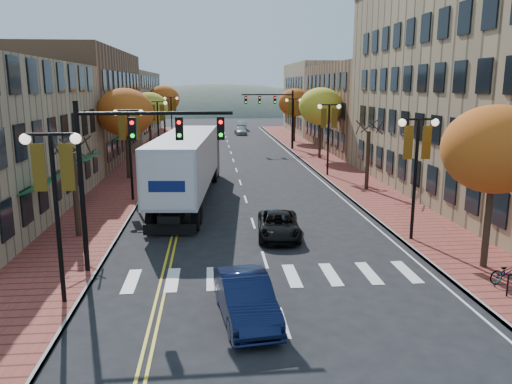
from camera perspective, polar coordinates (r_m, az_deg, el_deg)
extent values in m
plane|color=black|center=(18.59, 2.35, -11.92)|extent=(200.00, 200.00, 0.00)
cube|color=brown|center=(50.34, -12.83, 3.24)|extent=(4.00, 85.00, 0.15)
cube|color=brown|center=(51.15, 7.61, 3.58)|extent=(4.00, 85.00, 0.15)
cube|color=brown|center=(54.88, -21.04, 9.15)|extent=(12.00, 24.00, 11.00)
cube|color=#9E8966|center=(79.26, -16.13, 9.60)|extent=(12.00, 26.00, 9.50)
cube|color=brown|center=(62.44, 14.44, 9.37)|extent=(15.00, 24.00, 10.00)
cube|color=#9E8966|center=(83.48, 9.37, 10.53)|extent=(15.00, 20.00, 11.00)
cylinder|color=#382619|center=(26.26, -19.91, -0.30)|extent=(0.28, 0.28, 4.20)
cylinder|color=#382619|center=(41.67, -14.50, 4.88)|extent=(0.28, 0.28, 4.90)
ellipsoid|color=#CE5818|center=(41.43, -14.71, 8.80)|extent=(4.48, 4.48, 3.81)
cylinder|color=#382619|center=(57.45, -11.98, 6.71)|extent=(0.28, 0.28, 4.55)
ellipsoid|color=yellow|center=(57.28, -12.10, 9.34)|extent=(4.16, 4.16, 3.54)
cylinder|color=#382619|center=(75.29, -10.42, 8.18)|extent=(0.28, 0.28, 5.04)
ellipsoid|color=#CE5818|center=(75.15, -10.51, 10.42)|extent=(4.61, 4.61, 3.92)
cylinder|color=#382619|center=(22.54, 25.02, -2.23)|extent=(0.28, 0.28, 4.55)
ellipsoid|color=#CE5818|center=(22.09, 25.63, 4.43)|extent=(4.16, 4.16, 3.54)
cylinder|color=#382619|center=(36.99, 12.63, 3.55)|extent=(0.28, 0.28, 4.20)
cylinder|color=#382619|center=(52.30, 7.33, 6.56)|extent=(0.28, 0.28, 4.90)
ellipsoid|color=yellow|center=(52.11, 7.41, 9.69)|extent=(4.48, 4.48, 3.81)
cylinder|color=#382619|center=(67.96, 4.41, 7.82)|extent=(0.28, 0.28, 4.76)
ellipsoid|color=#CE5818|center=(67.81, 4.45, 10.16)|extent=(4.35, 4.35, 3.70)
cylinder|color=black|center=(18.20, -21.72, -3.30)|extent=(0.16, 0.16, 6.00)
cylinder|color=black|center=(17.69, -22.48, 6.12)|extent=(1.60, 0.10, 0.10)
sphere|color=#FFF2CC|center=(17.95, -24.89, 5.51)|extent=(0.36, 0.36, 0.36)
sphere|color=#FFF2CC|center=(17.48, -19.92, 5.76)|extent=(0.36, 0.36, 0.36)
cube|color=#AA7816|center=(17.96, -23.57, 2.56)|extent=(0.45, 0.03, 1.60)
cube|color=#AA7816|center=(17.69, -20.80, 2.65)|extent=(0.45, 0.03, 1.60)
cylinder|color=black|center=(33.55, -14.14, 3.92)|extent=(0.16, 0.16, 6.00)
cylinder|color=black|center=(33.28, -14.40, 9.04)|extent=(1.60, 0.10, 0.10)
sphere|color=#FFF2CC|center=(33.42, -15.76, 8.72)|extent=(0.36, 0.36, 0.36)
sphere|color=#FFF2CC|center=(33.17, -13.01, 8.84)|extent=(0.36, 0.36, 0.36)
cube|color=#AA7816|center=(33.42, -15.07, 7.12)|extent=(0.45, 0.03, 1.60)
cube|color=#AA7816|center=(33.28, -13.53, 7.18)|extent=(0.45, 0.03, 1.60)
cylinder|color=black|center=(51.30, -11.10, 6.77)|extent=(0.16, 0.16, 6.00)
cylinder|color=black|center=(51.12, -11.24, 10.12)|extent=(1.60, 0.10, 0.10)
sphere|color=#FFF2CC|center=(51.21, -12.13, 9.92)|extent=(0.36, 0.36, 0.36)
sphere|color=#FFF2CC|center=(51.05, -10.32, 9.99)|extent=(0.36, 0.36, 0.36)
cube|color=#AA7816|center=(51.21, -11.69, 8.87)|extent=(0.45, 0.03, 1.60)
cube|color=#AA7816|center=(51.12, -10.68, 8.91)|extent=(0.45, 0.03, 1.60)
cylinder|color=black|center=(69.18, -9.62, 8.15)|extent=(0.16, 0.16, 6.00)
cylinder|color=black|center=(69.04, -9.71, 10.63)|extent=(1.60, 0.10, 0.10)
sphere|color=#FFF2CC|center=(69.11, -10.37, 10.49)|extent=(0.36, 0.36, 0.36)
sphere|color=#FFF2CC|center=(68.99, -9.03, 10.53)|extent=(0.36, 0.36, 0.36)
cube|color=#AA7816|center=(69.11, -10.05, 9.71)|extent=(0.45, 0.03, 1.60)
cube|color=#AA7816|center=(69.04, -9.30, 9.73)|extent=(0.45, 0.03, 1.60)
cylinder|color=black|center=(25.25, 17.69, 1.11)|extent=(0.16, 0.16, 6.00)
cylinder|color=black|center=(24.88, 18.13, 7.91)|extent=(1.60, 0.10, 0.10)
sphere|color=#FFF2CC|center=(24.59, 16.38, 7.62)|extent=(0.36, 0.36, 0.36)
sphere|color=#FFF2CC|center=(25.22, 19.79, 7.50)|extent=(0.36, 0.36, 0.36)
cube|color=#AA7816|center=(24.80, 17.01, 5.41)|extent=(0.45, 0.03, 1.60)
cube|color=#AA7816|center=(25.16, 18.91, 5.37)|extent=(0.45, 0.03, 1.60)
cylinder|color=black|center=(42.23, 8.26, 5.77)|extent=(0.16, 0.16, 6.00)
cylinder|color=black|center=(42.01, 8.39, 9.84)|extent=(1.60, 0.10, 0.10)
sphere|color=#FFF2CC|center=(41.84, 7.30, 9.66)|extent=(0.36, 0.36, 0.36)
sphere|color=#FFF2CC|center=(42.21, 9.45, 9.61)|extent=(0.36, 0.36, 0.36)
cube|color=#AA7816|center=(41.97, 7.74, 8.35)|extent=(0.45, 0.03, 1.60)
cube|color=#AA7816|center=(42.17, 8.94, 8.34)|extent=(0.45, 0.03, 1.60)
cylinder|color=black|center=(59.81, 4.26, 7.69)|extent=(0.16, 0.16, 6.00)
cylinder|color=black|center=(59.66, 4.31, 10.57)|extent=(1.60, 0.10, 0.10)
sphere|color=#FFF2CC|center=(59.53, 3.53, 10.43)|extent=(0.36, 0.36, 0.36)
sphere|color=#FFF2CC|center=(59.80, 5.07, 10.41)|extent=(0.36, 0.36, 0.36)
cube|color=#AA7816|center=(59.62, 3.86, 9.51)|extent=(0.45, 0.03, 1.60)
cube|color=#AA7816|center=(59.77, 4.72, 9.51)|extent=(0.45, 0.03, 1.60)
cylinder|color=black|center=(20.88, -19.29, 0.19)|extent=(0.20, 0.20, 7.00)
cylinder|color=black|center=(19.97, -11.42, 8.81)|extent=(6.00, 0.14, 0.14)
cube|color=black|center=(20.13, -13.92, 7.01)|extent=(0.30, 0.25, 0.90)
sphere|color=#FF0C0C|center=(19.97, -14.01, 7.69)|extent=(0.16, 0.16, 0.16)
cube|color=black|center=(19.93, -8.76, 7.18)|extent=(0.30, 0.25, 0.90)
sphere|color=#FF0C0C|center=(19.78, -8.81, 7.86)|extent=(0.16, 0.16, 0.16)
cube|color=black|center=(19.90, -4.06, 7.28)|extent=(0.30, 0.25, 0.90)
sphere|color=#FF0C0C|center=(19.74, -4.06, 7.97)|extent=(0.16, 0.16, 0.16)
cylinder|color=black|center=(59.76, 4.17, 8.17)|extent=(0.20, 0.20, 7.00)
cylinder|color=black|center=(59.22, 1.30, 11.07)|extent=(6.00, 0.14, 0.14)
cube|color=black|center=(59.34, 2.17, 10.49)|extent=(0.30, 0.25, 0.90)
sphere|color=#FF0C0C|center=(59.19, 2.19, 10.72)|extent=(0.16, 0.16, 0.16)
cube|color=black|center=(59.13, 0.42, 10.49)|extent=(0.30, 0.25, 0.90)
sphere|color=#FF0C0C|center=(58.99, 0.43, 10.73)|extent=(0.16, 0.16, 0.16)
cube|color=black|center=(59.00, -1.18, 10.48)|extent=(0.30, 0.25, 0.90)
sphere|color=#FF0C0C|center=(58.85, -1.17, 10.72)|extent=(0.16, 0.16, 0.16)
cube|color=black|center=(32.34, -7.89, 0.20)|extent=(2.34, 14.73, 0.40)
cube|color=silver|center=(32.00, -7.99, 3.67)|extent=(4.14, 14.88, 3.16)
cube|color=black|center=(41.03, -6.33, 4.04)|extent=(3.09, 3.61, 2.82)
cylinder|color=black|center=(26.99, -11.94, -3.19)|extent=(0.49, 1.16, 1.13)
cylinder|color=black|center=(26.62, -6.93, -3.23)|extent=(0.49, 1.16, 1.13)
cylinder|color=black|center=(28.28, -11.41, -2.47)|extent=(0.49, 1.16, 1.13)
cylinder|color=black|center=(27.92, -6.62, -2.50)|extent=(0.49, 1.16, 1.13)
cylinder|color=black|center=(40.05, -8.17, 1.91)|extent=(0.49, 1.16, 1.13)
cylinder|color=black|center=(39.80, -4.78, 1.93)|extent=(0.49, 1.16, 1.13)
cylinder|color=black|center=(42.47, -7.73, 2.51)|extent=(0.49, 1.16, 1.13)
cylinder|color=black|center=(42.24, -4.54, 2.53)|extent=(0.49, 1.16, 1.13)
imported|color=#0C1432|center=(16.70, -1.19, -12.00)|extent=(2.12, 4.68, 1.49)
imported|color=black|center=(25.36, 2.61, -3.79)|extent=(2.44, 4.65, 1.25)
imported|color=white|center=(71.10, -5.16, 6.51)|extent=(1.83, 4.18, 1.40)
imported|color=#A3A4AB|center=(78.62, -1.77, 7.01)|extent=(1.98, 4.26, 1.21)
imported|color=#BAB9C2|center=(86.29, -1.67, 7.59)|extent=(1.84, 4.81, 1.57)
imported|color=gray|center=(21.58, 26.82, -8.13)|extent=(1.74, 0.94, 0.87)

